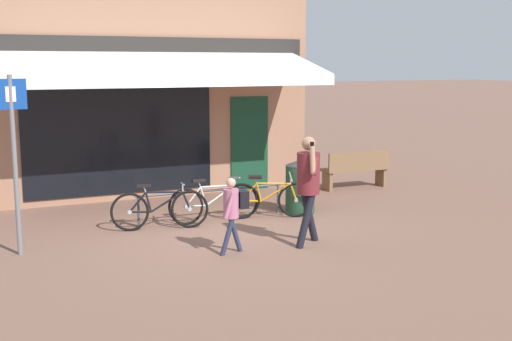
# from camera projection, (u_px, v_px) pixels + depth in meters

# --- Properties ---
(ground_plane) EXTENTS (160.00, 160.00, 0.00)m
(ground_plane) POSITION_uv_depth(u_px,v_px,m) (221.00, 230.00, 11.01)
(ground_plane) COLOR brown
(shop_front) EXTENTS (7.10, 4.87, 4.76)m
(shop_front) POSITION_uv_depth(u_px,v_px,m) (138.00, 83.00, 14.68)
(shop_front) COLOR #9E7056
(shop_front) RESTS_ON ground_plane
(bike_rack_rail) EXTENTS (2.81, 0.04, 0.57)m
(bike_rack_rail) POSITION_uv_depth(u_px,v_px,m) (211.00, 195.00, 11.67)
(bike_rack_rail) COLOR #47494F
(bike_rack_rail) RESTS_ON ground_plane
(bicycle_black) EXTENTS (1.67, 0.52, 0.81)m
(bicycle_black) POSITION_uv_depth(u_px,v_px,m) (160.00, 209.00, 11.04)
(bicycle_black) COLOR black
(bicycle_black) RESTS_ON ground_plane
(bicycle_silver) EXTENTS (1.74, 0.52, 0.82)m
(bicycle_silver) POSITION_uv_depth(u_px,v_px,m) (214.00, 202.00, 11.58)
(bicycle_silver) COLOR black
(bicycle_silver) RESTS_ON ground_plane
(bicycle_orange) EXTENTS (1.63, 0.83, 0.84)m
(bicycle_orange) POSITION_uv_depth(u_px,v_px,m) (269.00, 199.00, 11.81)
(bicycle_orange) COLOR black
(bicycle_orange) RESTS_ON ground_plane
(pedestrian_adult) EXTENTS (0.56, 0.65, 1.73)m
(pedestrian_adult) POSITION_uv_depth(u_px,v_px,m) (308.00, 179.00, 9.99)
(pedestrian_adult) COLOR black
(pedestrian_adult) RESTS_ON ground_plane
(pedestrian_child) EXTENTS (0.47, 0.34, 1.16)m
(pedestrian_child) POSITION_uv_depth(u_px,v_px,m) (233.00, 206.00, 9.56)
(pedestrian_child) COLOR #282D47
(pedestrian_child) RESTS_ON ground_plane
(litter_bin) EXTENTS (0.57, 0.57, 1.03)m
(litter_bin) POSITION_uv_depth(u_px,v_px,m) (300.00, 186.00, 12.24)
(litter_bin) COLOR #23472D
(litter_bin) RESTS_ON ground_plane
(parking_sign) EXTENTS (0.44, 0.07, 2.67)m
(parking_sign) POSITION_uv_depth(u_px,v_px,m) (14.00, 147.00, 9.34)
(parking_sign) COLOR slate
(parking_sign) RESTS_ON ground_plane
(park_bench) EXTENTS (1.61, 0.46, 0.87)m
(park_bench) POSITION_uv_depth(u_px,v_px,m) (356.00, 169.00, 14.62)
(park_bench) COLOR brown
(park_bench) RESTS_ON ground_plane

